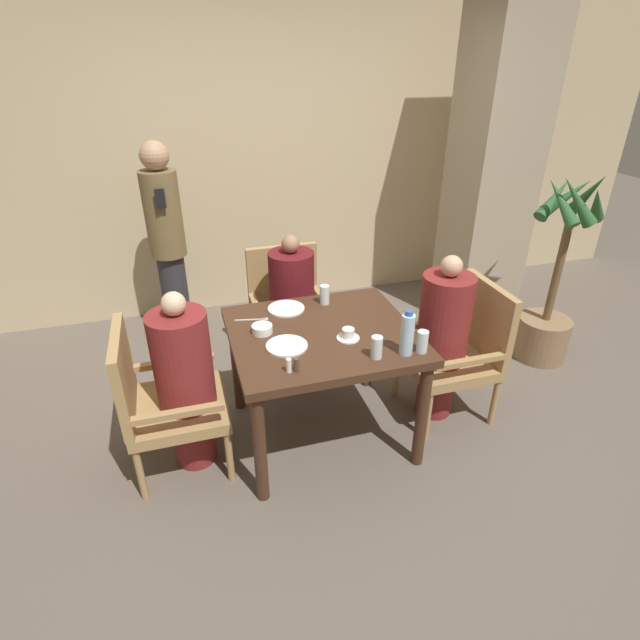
{
  "coord_description": "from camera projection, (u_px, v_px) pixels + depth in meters",
  "views": [
    {
      "loc": [
        -0.73,
        -2.39,
        2.18
      ],
      "look_at": [
        0.0,
        0.05,
        0.8
      ],
      "focal_mm": 28.0,
      "sensor_mm": 36.0,
      "label": 1
    }
  ],
  "objects": [
    {
      "name": "ground_plane",
      "position": [
        322.0,
        432.0,
        3.24
      ],
      "size": [
        16.0,
        16.0,
        0.0
      ],
      "primitive_type": "plane",
      "color": "#60564C"
    },
    {
      "name": "wall_back",
      "position": [
        253.0,
        153.0,
        4.3
      ],
      "size": [
        8.0,
        0.06,
        2.8
      ],
      "color": "#C6B289",
      "rests_on": "ground_plane"
    },
    {
      "name": "pillar_stone",
      "position": [
        493.0,
        164.0,
        4.12
      ],
      "size": [
        0.58,
        0.58,
        2.7
      ],
      "color": "tan",
      "rests_on": "ground_plane"
    },
    {
      "name": "dining_table",
      "position": [
        322.0,
        347.0,
        2.93
      ],
      "size": [
        1.05,
        0.95,
        0.75
      ],
      "color": "#422819",
      "rests_on": "ground_plane"
    },
    {
      "name": "chair_left_side",
      "position": [
        160.0,
        398.0,
        2.77
      ],
      "size": [
        0.54,
        0.54,
        0.91
      ],
      "color": "#A88451",
      "rests_on": "ground_plane"
    },
    {
      "name": "diner_in_left_chair",
      "position": [
        185.0,
        381.0,
        2.77
      ],
      "size": [
        0.32,
        0.32,
        1.11
      ],
      "color": "maroon",
      "rests_on": "ground_plane"
    },
    {
      "name": "chair_far_side",
      "position": [
        288.0,
        307.0,
        3.76
      ],
      "size": [
        0.54,
        0.54,
        0.91
      ],
      "color": "#A88451",
      "rests_on": "ground_plane"
    },
    {
      "name": "diner_in_far_chair",
      "position": [
        292.0,
        306.0,
        3.6
      ],
      "size": [
        0.32,
        0.32,
        1.09
      ],
      "color": "#5B1419",
      "rests_on": "ground_plane"
    },
    {
      "name": "chair_right_side",
      "position": [
        461.0,
        347.0,
        3.25
      ],
      "size": [
        0.54,
        0.54,
        0.91
      ],
      "color": "#A88451",
      "rests_on": "ground_plane"
    },
    {
      "name": "diner_in_right_chair",
      "position": [
        442.0,
        337.0,
        3.16
      ],
      "size": [
        0.32,
        0.32,
        1.13
      ],
      "color": "maroon",
      "rests_on": "ground_plane"
    },
    {
      "name": "standing_host",
      "position": [
        167.0,
        241.0,
        3.87
      ],
      "size": [
        0.28,
        0.31,
        1.62
      ],
      "color": "#2D2D33",
      "rests_on": "ground_plane"
    },
    {
      "name": "potted_palm",
      "position": [
        550.0,
        300.0,
        3.81
      ],
      "size": [
        0.49,
        0.5,
        1.48
      ],
      "color": "#896B4C",
      "rests_on": "ground_plane"
    },
    {
      "name": "plate_main_left",
      "position": [
        286.0,
        309.0,
        3.12
      ],
      "size": [
        0.23,
        0.23,
        0.01
      ],
      "color": "white",
      "rests_on": "dining_table"
    },
    {
      "name": "plate_main_right",
      "position": [
        287.0,
        346.0,
        2.73
      ],
      "size": [
        0.23,
        0.23,
        0.01
      ],
      "color": "white",
      "rests_on": "dining_table"
    },
    {
      "name": "teacup_with_saucer",
      "position": [
        348.0,
        335.0,
        2.79
      ],
      "size": [
        0.13,
        0.13,
        0.06
      ],
      "color": "white",
      "rests_on": "dining_table"
    },
    {
      "name": "bowl_small",
      "position": [
        262.0,
        329.0,
        2.85
      ],
      "size": [
        0.12,
        0.12,
        0.05
      ],
      "color": "white",
      "rests_on": "dining_table"
    },
    {
      "name": "water_bottle",
      "position": [
        407.0,
        334.0,
        2.61
      ],
      "size": [
        0.07,
        0.07,
        0.26
      ],
      "color": "silver",
      "rests_on": "dining_table"
    },
    {
      "name": "glass_tall_near",
      "position": [
        325.0,
        295.0,
        3.17
      ],
      "size": [
        0.06,
        0.06,
        0.12
      ],
      "color": "silver",
      "rests_on": "dining_table"
    },
    {
      "name": "glass_tall_mid",
      "position": [
        377.0,
        347.0,
        2.61
      ],
      "size": [
        0.06,
        0.06,
        0.12
      ],
      "color": "silver",
      "rests_on": "dining_table"
    },
    {
      "name": "glass_tall_far",
      "position": [
        422.0,
        342.0,
        2.66
      ],
      "size": [
        0.06,
        0.06,
        0.12
      ],
      "color": "silver",
      "rests_on": "dining_table"
    },
    {
      "name": "salt_shaker",
      "position": [
        289.0,
        366.0,
        2.5
      ],
      "size": [
        0.03,
        0.03,
        0.08
      ],
      "color": "white",
      "rests_on": "dining_table"
    },
    {
      "name": "pepper_shaker",
      "position": [
        296.0,
        365.0,
        2.51
      ],
      "size": [
        0.03,
        0.03,
        0.07
      ],
      "color": "#4C3D2D",
      "rests_on": "dining_table"
    },
    {
      "name": "fork_beside_plate",
      "position": [
        255.0,
        320.0,
        3.0
      ],
      "size": [
        0.2,
        0.06,
        0.0
      ],
      "color": "silver",
      "rests_on": "dining_table"
    }
  ]
}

